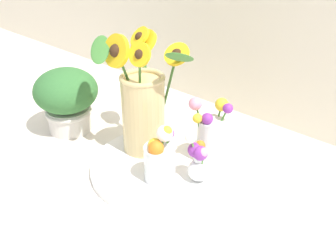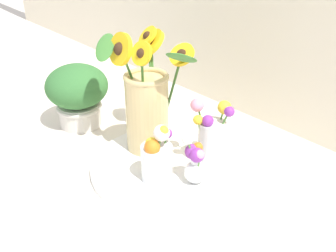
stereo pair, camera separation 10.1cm
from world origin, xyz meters
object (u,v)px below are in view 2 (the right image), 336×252
serving_tray (168,166)px  vase_small_back (211,136)px  vase_bulb_right (195,162)px  mason_jar_sunflowers (147,102)px  vase_small_center (157,157)px  potted_plant (78,93)px

serving_tray → vase_small_back: (0.07, 0.09, 0.09)m
serving_tray → vase_bulb_right: (0.10, -0.00, 0.06)m
mason_jar_sunflowers → vase_bulb_right: mason_jar_sunflowers is taller
vase_small_center → mason_jar_sunflowers: bearing=148.7°
vase_bulb_right → vase_small_center: bearing=-139.9°
vase_small_back → potted_plant: potted_plant is taller
vase_small_center → vase_small_back: size_ratio=0.87×
vase_small_center → vase_small_back: bearing=76.8°
serving_tray → vase_small_center: 0.10m
vase_bulb_right → vase_small_back: size_ratio=0.77×
vase_small_center → potted_plant: size_ratio=0.77×
vase_bulb_right → vase_small_back: 0.11m
mason_jar_sunflowers → vase_small_back: (0.17, 0.07, -0.06)m
vase_small_center → vase_bulb_right: vase_small_center is taller
vase_small_center → potted_plant: potted_plant is taller
serving_tray → mason_jar_sunflowers: size_ratio=1.22×
serving_tray → vase_small_center: vase_small_center is taller
mason_jar_sunflowers → vase_small_center: (0.14, -0.08, -0.08)m
serving_tray → vase_small_back: size_ratio=2.33×
vase_small_back → potted_plant: (-0.44, -0.14, 0.02)m
serving_tray → vase_small_back: bearing=54.8°
vase_bulb_right → potted_plant: 0.48m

